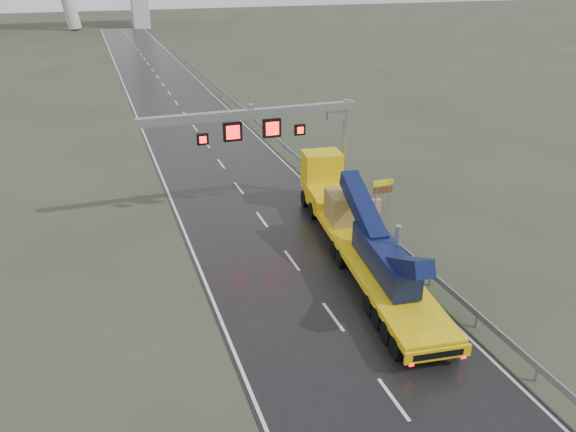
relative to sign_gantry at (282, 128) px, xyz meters
name	(u,v)px	position (x,y,z in m)	size (l,w,h in m)	color
ground	(370,368)	(-2.10, -17.99, -5.61)	(400.00, 400.00, 0.00)	#2F3626
road	(195,128)	(-2.10, 22.01, -5.60)	(11.00, 200.00, 0.02)	black
guardrail	(281,143)	(4.00, 12.01, -4.91)	(0.20, 140.00, 1.40)	#94969C
sign_gantry	(282,128)	(0.00, 0.00, 0.00)	(14.90, 1.20, 7.42)	#BBBBB6
heavy_haul_truck	(353,221)	(1.86, -7.65, -3.82)	(5.21, 19.88, 4.63)	yellow
exit_sign_pair	(383,190)	(6.00, -3.65, -3.86)	(1.46, 0.08, 2.50)	gray
striped_barrier	(376,206)	(5.69, -3.46, -5.11)	(0.59, 0.32, 1.01)	red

